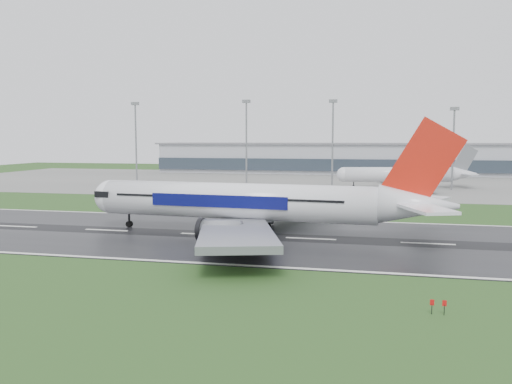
# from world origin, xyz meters

# --- Properties ---
(ground) EXTENTS (520.00, 520.00, 0.00)m
(ground) POSITION_xyz_m (0.00, 0.00, 0.00)
(ground) COLOR #204318
(ground) RESTS_ON ground
(runway) EXTENTS (400.00, 45.00, 0.10)m
(runway) POSITION_xyz_m (0.00, 0.00, 0.05)
(runway) COLOR black
(runway) RESTS_ON ground
(apron) EXTENTS (400.00, 130.00, 0.08)m
(apron) POSITION_xyz_m (0.00, 125.00, 0.04)
(apron) COLOR slate
(apron) RESTS_ON ground
(terminal) EXTENTS (240.00, 36.00, 15.00)m
(terminal) POSITION_xyz_m (0.00, 185.00, 7.50)
(terminal) COLOR #989BA3
(terminal) RESTS_ON ground
(main_airliner) EXTENTS (73.88, 70.81, 20.51)m
(main_airliner) POSITION_xyz_m (-29.77, 2.40, 10.35)
(main_airliner) COLOR white
(main_airliner) RESTS_ON runway
(parked_airliner) EXTENTS (61.60, 58.87, 15.31)m
(parked_airliner) POSITION_xyz_m (1.93, 105.96, 7.73)
(parked_airliner) COLOR silver
(parked_airliner) RESTS_ON apron
(floodmast_0) EXTENTS (0.64, 0.64, 31.08)m
(floodmast_0) POSITION_xyz_m (-101.16, 100.00, 15.54)
(floodmast_0) COLOR gray
(floodmast_0) RESTS_ON ground
(floodmast_1) EXTENTS (0.64, 0.64, 31.26)m
(floodmast_1) POSITION_xyz_m (-56.12, 100.00, 15.63)
(floodmast_1) COLOR gray
(floodmast_1) RESTS_ON ground
(floodmast_2) EXTENTS (0.64, 0.64, 30.85)m
(floodmast_2) POSITION_xyz_m (-23.83, 100.00, 15.42)
(floodmast_2) COLOR gray
(floodmast_2) RESTS_ON ground
(floodmast_3) EXTENTS (0.64, 0.64, 27.62)m
(floodmast_3) POSITION_xyz_m (17.72, 100.00, 13.81)
(floodmast_3) COLOR gray
(floodmast_3) RESTS_ON ground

